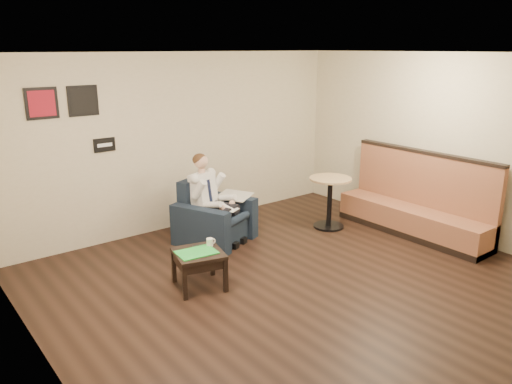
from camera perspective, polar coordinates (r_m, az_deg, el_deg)
ground at (r=6.31m, az=6.16°, el=-10.85°), size 6.00×6.00×0.00m
wall_back at (r=8.17m, az=-8.40°, el=5.73°), size 6.00×0.02×2.80m
wall_left at (r=4.35m, az=-22.98°, el=-4.78°), size 0.02×6.00×2.80m
wall_right at (r=8.16m, az=21.83°, el=4.74°), size 0.02×6.00×2.80m
ceiling at (r=5.63m, az=7.05°, el=15.46°), size 6.00×6.00×0.02m
seating_sign at (r=7.59m, az=-16.93°, el=5.17°), size 0.32×0.02×0.20m
art_print_left at (r=7.25m, az=-23.29°, el=9.28°), size 0.42×0.03×0.42m
art_print_right at (r=7.41m, az=-19.16°, el=9.83°), size 0.42×0.03×0.42m
armchair at (r=7.58m, az=-4.71°, el=-2.26°), size 1.26×1.26×0.94m
seated_man at (r=7.46m, az=-3.97°, el=-1.15°), size 0.91×1.08×1.28m
lap_papers at (r=7.43m, az=-3.30°, el=-1.75°), size 0.33×0.37×0.01m
newspaper at (r=7.78m, az=-2.50°, el=-0.41°), size 0.58×0.63×0.01m
side_table at (r=6.25m, az=-6.52°, el=-8.78°), size 0.70×0.70×0.47m
green_folder at (r=6.13m, az=-6.82°, el=-6.86°), size 0.50×0.39×0.01m
coffee_mug at (r=6.30m, az=-5.31°, el=-5.73°), size 0.10×0.10×0.10m
smartphone at (r=6.31m, az=-6.58°, el=-6.15°), size 0.16×0.13×0.01m
banquette at (r=8.18m, az=17.64°, el=-0.29°), size 0.60×2.52×1.29m
cafe_table at (r=8.23m, az=8.39°, el=-1.22°), size 0.83×0.83×0.84m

